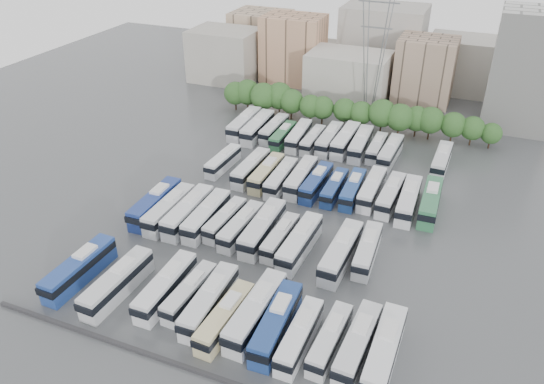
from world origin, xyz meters
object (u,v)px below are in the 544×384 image
at_px(bus_r3_s5, 313,140).
at_px(bus_r3_s10, 390,152).
at_px(bus_r0_s0, 79,268).
at_px(bus_r0_s4, 166,286).
at_px(bus_r1_s0, 155,203).
at_px(bus_r2_s4, 267,173).
at_px(bus_r2_s9, 353,189).
at_px(bus_r1_s5, 241,226).
at_px(bus_r1_s1, 169,209).
at_px(bus_r3_s8, 361,143).
at_px(bus_r0_s5, 190,292).
at_px(bus_r2_s7, 316,182).
at_px(bus_r3_s7, 345,140).
at_px(bus_r1_s11, 367,250).
at_px(bus_r1_s4, 225,220).
at_px(bus_r0_s8, 256,311).
at_px(bus_r3_s6, 329,139).
at_px(bus_r2_s10, 372,189).
at_px(bus_r3_s2, 274,129).
at_px(bus_r1_s3, 207,215).
at_px(bus_r0_s11, 330,339).
at_px(bus_r0_s7, 225,317).
at_px(bus_r1_s6, 263,228).
at_px(bus_r1_s8, 300,242).
at_px(bus_r0_s6, 209,301).
at_px(bus_r2_s8, 334,187).
at_px(bus_r1_s7, 280,237).
at_px(bus_r3_s13, 442,160).
at_px(apartment_tower, 525,70).
at_px(bus_r0_s13, 384,351).
at_px(bus_r2_s3, 251,168).
at_px(bus_r3_s3, 283,136).
at_px(bus_r3_s0, 244,124).
at_px(bus_r2_s5, 281,178).
at_px(bus_r3_s1, 258,127).
at_px(bus_r2_s13, 430,201).
at_px(bus_r1_s2, 188,212).
at_px(bus_r2_s6, 301,177).
at_px(bus_r0_s9, 276,323).
at_px(bus_r2_s12, 409,200).

relative_size(bus_r3_s5, bus_r3_s10, 0.88).
bearing_deg(bus_r0_s0, bus_r0_s4, 7.53).
distance_m(bus_r1_s0, bus_r2_s4, 21.76).
bearing_deg(bus_r2_s9, bus_r1_s5, -127.99).
relative_size(bus_r1_s1, bus_r3_s8, 0.98).
distance_m(bus_r0_s5, bus_r2_s7, 35.21).
bearing_deg(bus_r3_s7, bus_r1_s11, -68.64).
height_order(bus_r1_s4, bus_r1_s5, bus_r1_s5).
bearing_deg(bus_r0_s8, bus_r2_s7, 97.57).
bearing_deg(bus_r0_s8, bus_r3_s6, 99.04).
height_order(bus_r1_s1, bus_r2_s10, bus_r1_s1).
xyz_separation_m(bus_r2_s10, bus_r3_s2, (-26.07, 17.90, -0.09)).
bearing_deg(bus_r1_s0, bus_r1_s3, -1.35).
bearing_deg(bus_r2_s10, bus_r1_s11, -78.55).
height_order(bus_r0_s11, bus_r3_s5, bus_r0_s11).
bearing_deg(bus_r0_s0, bus_r1_s11, 30.22).
bearing_deg(bus_r0_s7, bus_r1_s11, 60.34).
bearing_deg(bus_r1_s6, bus_r0_s8, -69.98).
bearing_deg(bus_r1_s8, bus_r3_s8, 92.05).
height_order(bus_r1_s4, bus_r1_s6, bus_r1_s6).
distance_m(bus_r0_s6, bus_r3_s5, 52.88).
bearing_deg(bus_r3_s7, bus_r2_s8, -79.18).
bearing_deg(bus_r1_s7, bus_r0_s8, -77.21).
height_order(bus_r0_s11, bus_r3_s13, bus_r3_s13).
distance_m(bus_r1_s0, bus_r1_s6, 19.70).
relative_size(bus_r1_s3, bus_r1_s11, 1.10).
bearing_deg(bus_r1_s11, bus_r1_s5, -178.34).
distance_m(bus_r0_s6, bus_r3_s6, 53.99).
xyz_separation_m(bus_r3_s5, bus_r3_s8, (9.97, 1.38, 0.32)).
xyz_separation_m(bus_r0_s8, bus_r0_s11, (9.99, -0.59, -0.41)).
distance_m(apartment_tower, bus_r0_s13, 83.06).
distance_m(bus_r2_s3, bus_r3_s2, 19.11).
relative_size(bus_r1_s6, bus_r3_s6, 1.07).
height_order(bus_r1_s8, bus_r3_s7, bus_r3_s7).
bearing_deg(bus_r3_s3, bus_r2_s3, -90.59).
bearing_deg(bus_r3_s0, bus_r0_s13, -52.88).
height_order(bus_r0_s11, bus_r2_s7, bus_r2_s7).
bearing_deg(bus_r1_s5, bus_r3_s6, 87.53).
xyz_separation_m(bus_r2_s4, bus_r2_s5, (3.22, -0.75, -0.02)).
bearing_deg(bus_r3_s1, bus_r0_s11, -59.96).
bearing_deg(bus_r2_s4, bus_r0_s4, -89.77).
relative_size(bus_r2_s10, bus_r2_s13, 0.93).
bearing_deg(bus_r0_s6, bus_r2_s3, 104.64).
distance_m(bus_r1_s2, bus_r3_s1, 36.08).
relative_size(bus_r1_s6, bus_r3_s13, 1.09).
xyz_separation_m(bus_r2_s6, bus_r2_s7, (3.17, -0.61, -0.10)).
bearing_deg(apartment_tower, bus_r3_s8, -136.60).
relative_size(bus_r0_s9, bus_r2_s8, 1.20).
xyz_separation_m(bus_r1_s3, bus_r2_s12, (29.67, 17.44, 0.02)).
xyz_separation_m(bus_r1_s2, bus_r2_s4, (6.61, 17.58, -0.19)).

